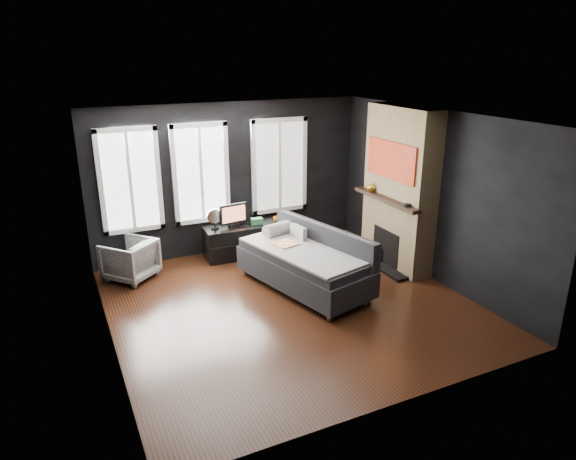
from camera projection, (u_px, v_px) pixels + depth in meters
name	position (u px, v px, depth m)	size (l,w,h in m)	color
floor	(291.00, 304.00, 7.54)	(5.00, 5.00, 0.00)	black
ceiling	(291.00, 118.00, 6.64)	(5.00, 5.00, 0.00)	white
wall_back	(230.00, 178.00, 9.22)	(5.00, 0.02, 2.70)	black
wall_left	(101.00, 245.00, 6.07)	(0.02, 5.00, 2.70)	black
wall_right	(433.00, 196.00, 8.10)	(0.02, 5.00, 2.70)	black
windows	(204.00, 122.00, 8.66)	(4.00, 0.16, 1.76)	white
fireplace	(399.00, 189.00, 8.53)	(0.70, 1.62, 2.70)	#93724C
sofa	(304.00, 260.00, 7.90)	(1.11, 2.22, 0.95)	black
stripe_pillow	(298.00, 237.00, 8.28)	(0.09, 0.36, 0.36)	gray
armchair	(130.00, 258.00, 8.29)	(0.70, 0.66, 0.72)	white
media_console	(250.00, 239.00, 9.31)	(1.66, 0.52, 0.57)	black
monitor	(233.00, 214.00, 9.04)	(0.52, 0.11, 0.47)	black
desk_fan	(214.00, 218.00, 8.93)	(0.26, 0.26, 0.37)	gray
mug	(276.00, 218.00, 9.37)	(0.11, 0.09, 0.11)	orange
book	(279.00, 213.00, 9.45)	(0.18, 0.02, 0.25)	tan
storage_box	(257.00, 221.00, 9.22)	(0.20, 0.13, 0.11)	#276736
mantel_vase	(371.00, 186.00, 8.83)	(0.17, 0.17, 0.17)	gold
mantel_clock	(408.00, 205.00, 8.00)	(0.11, 0.11, 0.04)	black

